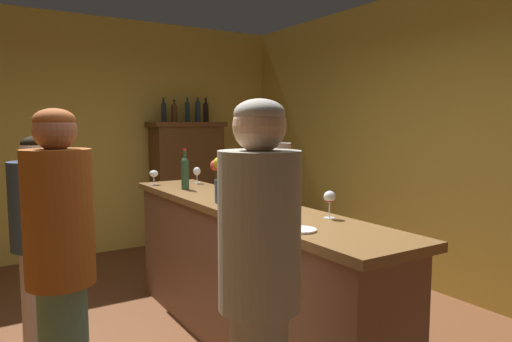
{
  "coord_description": "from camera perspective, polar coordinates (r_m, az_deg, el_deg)",
  "views": [
    {
      "loc": [
        -1.08,
        -2.65,
        1.6
      ],
      "look_at": [
        0.58,
        0.0,
        1.28
      ],
      "focal_mm": 32.24,
      "sensor_mm": 36.0,
      "label": 1
    }
  ],
  "objects": [
    {
      "name": "cheese_plate",
      "position": [
        2.42,
        5.59,
        -7.29
      ],
      "size": [
        0.16,
        0.16,
        0.01
      ],
      "primitive_type": "cylinder",
      "color": "white",
      "rests_on": "bar_counter"
    },
    {
      "name": "display_bottle_left",
      "position": [
        5.94,
        -11.38,
        7.33
      ],
      "size": [
        0.07,
        0.07,
        0.32
      ],
      "color": "#1E2634",
      "rests_on": "display_cabinet"
    },
    {
      "name": "flower_arrangement",
      "position": [
        3.23,
        -4.3,
        -0.89
      ],
      "size": [
        0.15,
        0.13,
        0.33
      ],
      "color": "#415773",
      "rests_on": "bar_counter"
    },
    {
      "name": "wall_back",
      "position": [
        5.97,
        -21.6,
        3.96
      ],
      "size": [
        5.42,
        0.12,
        2.9
      ],
      "primitive_type": "cube",
      "color": "gold",
      "rests_on": "ground"
    },
    {
      "name": "wall_right",
      "position": [
        4.63,
        23.09,
        3.47
      ],
      "size": [
        0.12,
        6.44,
        2.9
      ],
      "primitive_type": "cube",
      "color": "gold",
      "rests_on": "ground"
    },
    {
      "name": "patron_tall",
      "position": [
        1.87,
        0.42,
        -14.53
      ],
      "size": [
        0.33,
        0.33,
        1.7
      ],
      "rotation": [
        0.0,
        0.0,
        1.43
      ],
      "color": "gray",
      "rests_on": "ground"
    },
    {
      "name": "wine_glass_rear",
      "position": [
        4.31,
        -12.57,
        -0.37
      ],
      "size": [
        0.08,
        0.08,
        0.13
      ],
      "color": "white",
      "rests_on": "bar_counter"
    },
    {
      "name": "wine_bottle_chardonnay",
      "position": [
        3.07,
        -1.67,
        -2.11
      ],
      "size": [
        0.07,
        0.07,
        0.3
      ],
      "color": "#46341B",
      "rests_on": "bar_counter"
    },
    {
      "name": "bartender",
      "position": [
        4.1,
        1.96,
        -4.18
      ],
      "size": [
        0.34,
        0.34,
        1.62
      ],
      "rotation": [
        0.0,
        0.0,
        3.42
      ],
      "color": "tan",
      "rests_on": "ground"
    },
    {
      "name": "display_bottle_center",
      "position": [
        6.06,
        -8.52,
        7.43
      ],
      "size": [
        0.06,
        0.06,
        0.33
      ],
      "color": "#182F39",
      "rests_on": "display_cabinet"
    },
    {
      "name": "bar_counter",
      "position": [
        3.39,
        -1.79,
        -12.64
      ],
      "size": [
        0.55,
        2.93,
        1.05
      ],
      "color": "brown",
      "rests_on": "ground"
    },
    {
      "name": "patron_in_navy",
      "position": [
        3.41,
        -25.36,
        -7.79
      ],
      "size": [
        0.34,
        0.34,
        1.53
      ],
      "rotation": [
        0.0,
        0.0,
        -0.3
      ],
      "color": "#A08C8E",
      "rests_on": "ground"
    },
    {
      "name": "display_bottle_midright",
      "position": [
        6.13,
        -7.23,
        7.47
      ],
      "size": [
        0.07,
        0.07,
        0.34
      ],
      "color": "#212F3D",
      "rests_on": "display_cabinet"
    },
    {
      "name": "wine_glass_spare",
      "position": [
        2.74,
        9.12,
        -3.37
      ],
      "size": [
        0.07,
        0.07,
        0.16
      ],
      "color": "white",
      "rests_on": "bar_counter"
    },
    {
      "name": "display_bottle_right",
      "position": [
        6.18,
        -6.23,
        7.42
      ],
      "size": [
        0.07,
        0.07,
        0.34
      ],
      "color": "black",
      "rests_on": "display_cabinet"
    },
    {
      "name": "patron_by_cabinet",
      "position": [
        2.35,
        -23.05,
        -11.14
      ],
      "size": [
        0.31,
        0.31,
        1.68
      ],
      "rotation": [
        0.0,
        0.0,
        0.66
      ],
      "color": "#486854",
      "rests_on": "ground"
    },
    {
      "name": "display_bottle_midleft",
      "position": [
        5.99,
        -10.09,
        7.25
      ],
      "size": [
        0.08,
        0.08,
        0.28
      ],
      "color": "#4E3219",
      "rests_on": "display_cabinet"
    },
    {
      "name": "display_cabinet",
      "position": [
        6.1,
        -8.5,
        -1.31
      ],
      "size": [
        0.97,
        0.45,
        1.63
      ],
      "color": "brown",
      "rests_on": "ground"
    },
    {
      "name": "wine_glass_front",
      "position": [
        3.0,
        2.95,
        -2.5
      ],
      "size": [
        0.08,
        0.08,
        0.16
      ],
      "color": "white",
      "rests_on": "bar_counter"
    },
    {
      "name": "wine_bottle_merlot",
      "position": [
        3.4,
        -1.22,
        -1.08
      ],
      "size": [
        0.07,
        0.07,
        0.33
      ],
      "color": "#1E2C36",
      "rests_on": "bar_counter"
    },
    {
      "name": "wine_glass_mid",
      "position": [
        4.33,
        -7.34,
        -0.09
      ],
      "size": [
        0.07,
        0.07,
        0.15
      ],
      "color": "white",
      "rests_on": "bar_counter"
    },
    {
      "name": "wine_bottle_malbec",
      "position": [
        3.95,
        -8.8,
        -0.06
      ],
      "size": [
        0.07,
        0.07,
        0.35
      ],
      "color": "#27472B",
      "rests_on": "bar_counter"
    }
  ]
}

